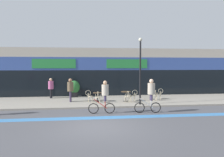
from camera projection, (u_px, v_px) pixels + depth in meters
name	position (u px, v px, depth m)	size (l,w,h in m)	color
ground_plane	(97.00, 127.00, 10.45)	(120.00, 120.00, 0.00)	#4C4C51
sidewalk_slab	(92.00, 101.00, 17.63)	(40.00, 5.50, 0.12)	gray
storefront_facade	(91.00, 72.00, 22.16)	(40.00, 4.06, 4.58)	#B2A899
bike_lane_stripe	(96.00, 118.00, 12.28)	(36.00, 0.70, 0.01)	#3D7AB7
bistro_table_0	(97.00, 95.00, 17.07)	(0.72, 0.72, 0.71)	black
bistro_table_1	(126.00, 94.00, 17.23)	(0.78, 0.78, 0.78)	black
bistro_table_2	(152.00, 93.00, 18.19)	(0.70, 0.70, 0.76)	black
cafe_chair_0_near	(98.00, 96.00, 16.45)	(0.40, 0.58, 0.90)	beige
cafe_chair_0_side	(89.00, 95.00, 17.00)	(0.60, 0.44, 0.90)	beige
cafe_chair_1_near	(128.00, 96.00, 16.61)	(0.45, 0.60, 0.90)	beige
cafe_chair_1_side	(134.00, 95.00, 17.30)	(0.59, 0.43, 0.90)	beige
cafe_chair_2_near	(155.00, 94.00, 17.58)	(0.41, 0.58, 0.90)	beige
cafe_chair_2_side	(159.00, 93.00, 18.26)	(0.60, 0.45, 0.90)	beige
planter_pot	(74.00, 88.00, 19.60)	(0.97, 0.97, 1.47)	#232326
lamp_post	(140.00, 66.00, 15.71)	(0.26, 0.26, 4.81)	black
cyclist_0	(104.00, 94.00, 13.34)	(1.64, 0.50, 2.03)	black
cyclist_1	(151.00, 93.00, 13.53)	(1.67, 0.53, 2.12)	black
pedestrian_near_end	(70.00, 88.00, 16.99)	(0.50, 0.50, 1.82)	#382D47
pedestrian_far_end	(51.00, 86.00, 18.92)	(0.48, 0.48, 1.74)	black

